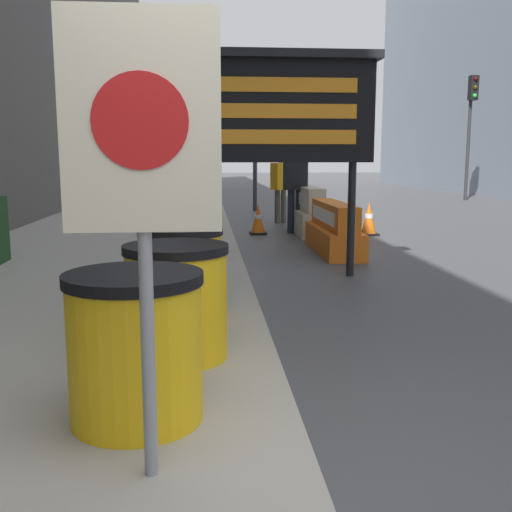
% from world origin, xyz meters
% --- Properties ---
extents(barrel_drum_foreground, '(0.72, 0.72, 0.79)m').
position_xyz_m(barrel_drum_foreground, '(-0.87, 0.90, 0.54)').
color(barrel_drum_foreground, yellow).
rests_on(barrel_drum_foreground, sidewalk_left).
extents(barrel_drum_middle, '(0.72, 0.72, 0.79)m').
position_xyz_m(barrel_drum_middle, '(-0.70, 1.89, 0.54)').
color(barrel_drum_middle, yellow).
rests_on(barrel_drum_middle, sidewalk_left).
extents(barrel_drum_back, '(0.72, 0.72, 0.79)m').
position_xyz_m(barrel_drum_back, '(-0.71, 2.89, 0.54)').
color(barrel_drum_back, yellow).
rests_on(barrel_drum_back, sidewalk_left).
extents(warning_sign, '(0.64, 0.08, 1.96)m').
position_xyz_m(warning_sign, '(-0.75, 0.31, 1.52)').
color(warning_sign, gray).
rests_on(warning_sign, sidewalk_left).
extents(message_board, '(2.50, 0.36, 2.80)m').
position_xyz_m(message_board, '(0.42, 5.37, 2.10)').
color(message_board, black).
rests_on(message_board, ground_plane).
extents(jersey_barrier_orange_near, '(0.58, 2.11, 0.81)m').
position_xyz_m(jersey_barrier_orange_near, '(1.56, 7.31, 0.36)').
color(jersey_barrier_orange_near, orange).
rests_on(jersey_barrier_orange_near, ground_plane).
extents(jersey_barrier_cream, '(0.55, 1.97, 0.95)m').
position_xyz_m(jersey_barrier_cream, '(1.56, 9.76, 0.42)').
color(jersey_barrier_cream, beige).
rests_on(jersey_barrier_cream, ground_plane).
extents(traffic_cone_near, '(0.34, 0.34, 0.61)m').
position_xyz_m(traffic_cone_near, '(0.55, 9.75, 0.30)').
color(traffic_cone_near, black).
rests_on(traffic_cone_near, ground_plane).
extents(traffic_cone_mid, '(0.37, 0.37, 0.66)m').
position_xyz_m(traffic_cone_mid, '(2.72, 9.43, 0.32)').
color(traffic_cone_mid, black).
rests_on(traffic_cone_mid, ground_plane).
extents(traffic_light_near_curb, '(0.28, 0.44, 3.75)m').
position_xyz_m(traffic_light_near_curb, '(0.93, 15.00, 2.72)').
color(traffic_light_near_curb, '#2D2D30').
rests_on(traffic_light_near_curb, ground_plane).
extents(traffic_light_far_side, '(0.28, 0.45, 4.35)m').
position_xyz_m(traffic_light_far_side, '(8.88, 18.77, 3.14)').
color(traffic_light_far_side, '#2D2D30').
rests_on(traffic_light_far_side, ground_plane).
extents(pedestrian_worker, '(0.49, 0.31, 1.83)m').
position_xyz_m(pedestrian_worker, '(1.32, 9.91, 1.08)').
color(pedestrian_worker, '#23283D').
rests_on(pedestrian_worker, ground_plane).
extents(pedestrian_passerby, '(0.49, 0.45, 1.62)m').
position_xyz_m(pedestrian_passerby, '(1.26, 11.83, 0.96)').
color(pedestrian_passerby, '#514C42').
rests_on(pedestrian_passerby, ground_plane).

